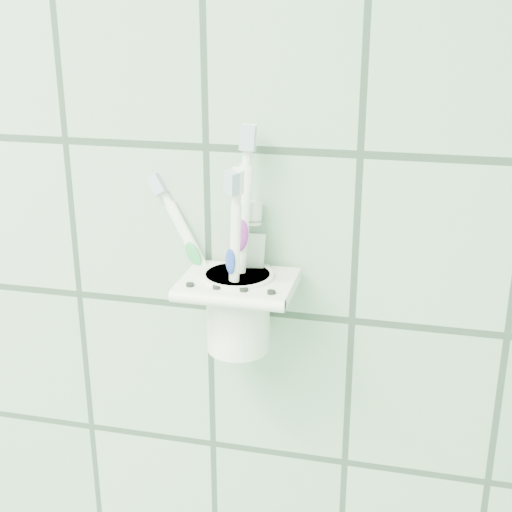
{
  "coord_description": "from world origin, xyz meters",
  "views": [
    {
      "loc": [
        0.83,
        0.52,
        1.57
      ],
      "look_at": [
        0.69,
        1.1,
        1.35
      ],
      "focal_mm": 50.0,
      "sensor_mm": 36.0,
      "label": 1
    }
  ],
  "objects": [
    {
      "name": "holder_bracket",
      "position": [
        0.66,
        1.15,
        1.3
      ],
      "size": [
        0.11,
        0.1,
        0.03
      ],
      "color": "white",
      "rests_on": "wall_back"
    },
    {
      "name": "cup",
      "position": [
        0.66,
        1.16,
        1.27
      ],
      "size": [
        0.07,
        0.07,
        0.08
      ],
      "color": "white",
      "rests_on": "holder_bracket"
    },
    {
      "name": "toothbrush_pink",
      "position": [
        0.66,
        1.16,
        1.33
      ],
      "size": [
        0.09,
        0.04,
        0.18
      ],
      "rotation": [
        -0.21,
        -0.57,
        0.0
      ],
      "color": "white",
      "rests_on": "cup"
    },
    {
      "name": "toothbrush_blue",
      "position": [
        0.66,
        1.15,
        1.35
      ],
      "size": [
        0.02,
        0.04,
        0.22
      ],
      "rotation": [
        -0.14,
        0.06,
        0.08
      ],
      "color": "white",
      "rests_on": "cup"
    },
    {
      "name": "toothbrush_orange",
      "position": [
        0.66,
        1.15,
        1.33
      ],
      "size": [
        0.03,
        0.05,
        0.19
      ],
      "rotation": [
        0.09,
        0.18,
        -0.67
      ],
      "color": "white",
      "rests_on": "cup"
    },
    {
      "name": "toothpaste_tube",
      "position": [
        0.66,
        1.17,
        1.32
      ],
      "size": [
        0.04,
        0.04,
        0.14
      ],
      "rotation": [
        -0.13,
        0.06,
        0.19
      ],
      "color": "silver",
      "rests_on": "cup"
    }
  ]
}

